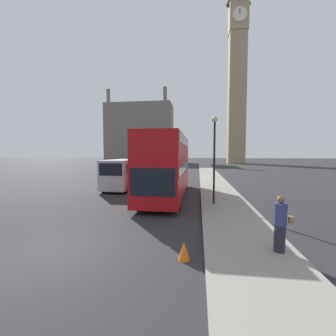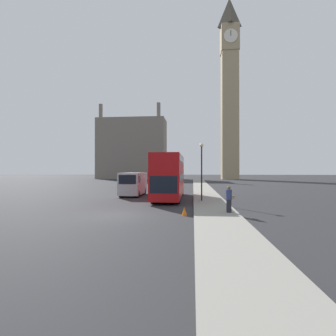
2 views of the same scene
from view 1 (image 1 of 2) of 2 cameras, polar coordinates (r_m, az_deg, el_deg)
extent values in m
plane|color=#28282B|center=(8.54, -28.84, -18.68)|extent=(300.00, 300.00, 0.00)
cube|color=gray|center=(7.23, 21.88, -22.07)|extent=(2.92, 120.00, 0.15)
cube|color=tan|center=(76.64, 17.02, 16.29)|extent=(5.12, 5.12, 40.11)
cube|color=tan|center=(85.30, 17.39, 32.35)|extent=(5.53, 5.53, 8.28)
cylinder|color=silver|center=(82.86, 17.78, 33.27)|extent=(4.20, 0.12, 4.20)
cube|color=black|center=(83.16, 17.80, 33.74)|extent=(0.16, 0.06, 1.68)
cube|color=slate|center=(80.94, -7.16, 8.64)|extent=(22.75, 10.25, 20.31)
cylinder|color=slate|center=(81.90, -14.92, 17.28)|extent=(1.23, 1.23, 4.47)
cylinder|color=slate|center=(76.89, -0.76, 18.31)|extent=(1.23, 1.23, 4.47)
cube|color=#A80F11|center=(16.53, -0.18, -2.23)|extent=(2.57, 10.88, 2.37)
cube|color=#A80F11|center=(16.45, -0.18, 4.96)|extent=(2.57, 10.66, 1.77)
cube|color=black|center=(16.47, -0.18, 0.40)|extent=(2.61, 10.44, 0.55)
cube|color=black|center=(16.47, -0.18, 6.72)|extent=(2.61, 10.22, 0.55)
cube|color=black|center=(11.16, -4.03, -3.65)|extent=(2.26, 0.03, 1.42)
cylinder|color=black|center=(13.15, -6.52, -7.98)|extent=(0.72, 1.05, 1.05)
cylinder|color=black|center=(12.83, 1.61, -8.25)|extent=(0.72, 1.05, 1.05)
cylinder|color=black|center=(20.52, -1.29, -3.73)|extent=(0.72, 1.05, 1.05)
cylinder|color=black|center=(20.32, 3.89, -3.81)|extent=(0.72, 1.05, 1.05)
cube|color=#B2B7BC|center=(20.42, -11.45, -1.32)|extent=(2.19, 5.52, 2.43)
cube|color=black|center=(17.79, -14.39, -0.37)|extent=(1.86, 0.02, 0.97)
cube|color=black|center=(18.69, -13.27, -0.16)|extent=(2.22, 0.99, 0.78)
cylinder|color=black|center=(19.10, -15.59, -4.88)|extent=(0.55, 0.75, 0.75)
cylinder|color=black|center=(18.51, -10.91, -5.08)|extent=(0.55, 0.75, 0.75)
cylinder|color=black|center=(22.56, -11.82, -3.51)|extent=(0.55, 0.75, 0.75)
cylinder|color=black|center=(22.07, -7.79, -3.63)|extent=(0.55, 0.75, 0.75)
cylinder|color=#23232D|center=(8.05, 26.47, -15.64)|extent=(0.33, 0.33, 0.85)
cylinder|color=navy|center=(7.84, 26.63, -10.40)|extent=(0.39, 0.39, 0.67)
sphere|color=brown|center=(7.75, 26.73, -7.17)|extent=(0.23, 0.23, 0.23)
cube|color=olive|center=(7.98, 28.63, -11.45)|extent=(0.12, 0.24, 0.20)
cylinder|color=black|center=(13.67, 11.65, 1.15)|extent=(0.12, 0.12, 4.88)
sphere|color=beige|center=(13.81, 11.80, 12.08)|extent=(0.36, 0.36, 0.36)
cone|color=orange|center=(7.19, 4.10, -20.21)|extent=(0.36, 0.36, 0.55)
camera|label=2|loc=(10.39, -173.14, -5.06)|focal=28.00mm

